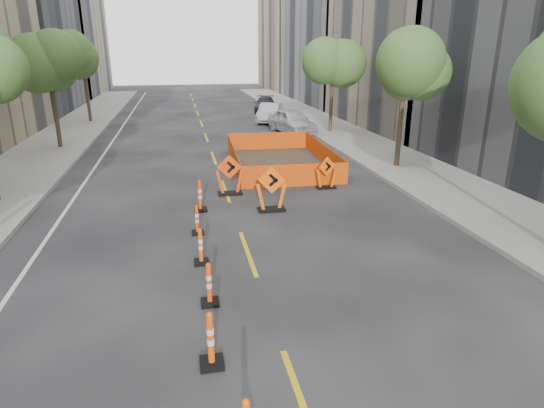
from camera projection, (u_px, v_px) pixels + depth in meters
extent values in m
plane|color=black|center=(278.00, 336.00, 9.05)|extent=(140.00, 140.00, 0.00)
cube|color=gray|center=(408.00, 166.00, 21.85)|extent=(4.00, 90.00, 0.15)
cube|color=gray|center=(41.00, 9.00, 54.19)|extent=(12.00, 20.00, 20.00)
cube|color=gray|center=(442.00, 26.00, 32.07)|extent=(12.00, 16.00, 14.00)
cube|color=gray|center=(358.00, 2.00, 46.32)|extent=(12.00, 18.00, 20.00)
cube|color=tan|center=(308.00, 30.00, 64.03)|extent=(12.00, 14.00, 16.00)
cylinder|color=#382B1E|center=(57.00, 122.00, 25.51)|extent=(0.24, 0.24, 3.15)
sphere|color=#496B2E|center=(49.00, 66.00, 24.55)|extent=(2.80, 2.80, 2.80)
cylinder|color=#382B1E|center=(88.00, 102.00, 34.78)|extent=(0.24, 0.24, 3.15)
sphere|color=#496B2E|center=(83.00, 62.00, 33.82)|extent=(2.80, 2.80, 2.80)
cylinder|color=#382B1E|center=(399.00, 136.00, 21.26)|extent=(0.24, 0.24, 3.15)
sphere|color=#496B2E|center=(405.00, 70.00, 20.30)|extent=(2.80, 2.80, 2.80)
cylinder|color=#382B1E|center=(331.00, 110.00, 30.53)|extent=(0.24, 0.24, 3.15)
sphere|color=#496B2E|center=(333.00, 63.00, 29.57)|extent=(2.80, 2.80, 2.80)
imported|color=silver|center=(292.00, 121.00, 30.87)|extent=(2.90, 5.00, 1.60)
imported|color=#A3A2A7|center=(270.00, 113.00, 35.55)|extent=(2.90, 4.61, 1.43)
imported|color=black|center=(265.00, 105.00, 41.11)|extent=(2.75, 4.87, 1.33)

